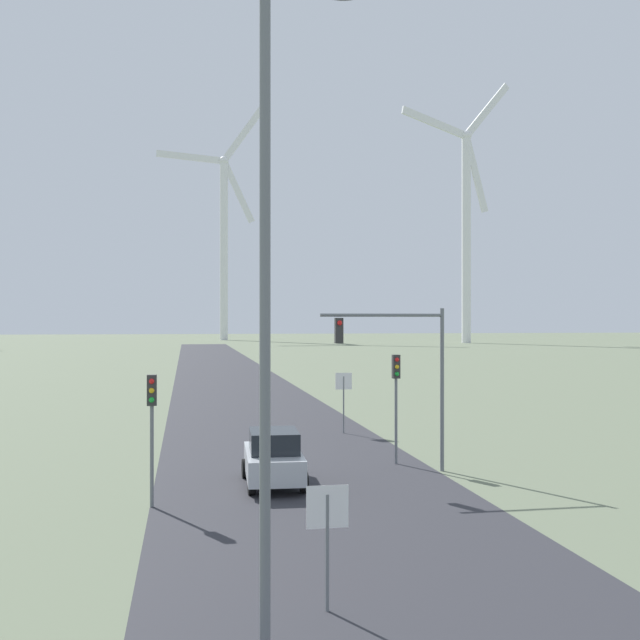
# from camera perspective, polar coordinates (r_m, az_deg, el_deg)

# --- Properties ---
(road_surface) EXTENTS (10.00, 240.00, 0.01)m
(road_surface) POSITION_cam_1_polar(r_m,az_deg,el_deg) (53.91, -5.93, -5.83)
(road_surface) COLOR #2D2D33
(road_surface) RESTS_ON ground
(streetlamp) EXTENTS (3.18, 0.32, 10.92)m
(streetlamp) POSITION_cam_1_polar(r_m,az_deg,el_deg) (12.14, -4.21, 6.13)
(streetlamp) COLOR slate
(streetlamp) RESTS_ON ground
(stop_sign_near) EXTENTS (0.81, 0.07, 2.36)m
(stop_sign_near) POSITION_cam_1_polar(r_m,az_deg,el_deg) (14.51, 0.56, -15.23)
(stop_sign_near) COLOR slate
(stop_sign_near) RESTS_ON ground
(stop_sign_far) EXTENTS (0.81, 0.07, 2.92)m
(stop_sign_far) POSITION_cam_1_polar(r_m,az_deg,el_deg) (36.29, 1.81, -5.42)
(stop_sign_far) COLOR slate
(stop_sign_far) RESTS_ON ground
(traffic_light_post_near_left) EXTENTS (0.28, 0.34, 3.86)m
(traffic_light_post_near_left) POSITION_cam_1_polar(r_m,az_deg,el_deg) (22.52, -12.69, -6.71)
(traffic_light_post_near_left) COLOR slate
(traffic_light_post_near_left) RESTS_ON ground
(traffic_light_post_near_right) EXTENTS (0.28, 0.34, 4.15)m
(traffic_light_post_near_right) POSITION_cam_1_polar(r_m,az_deg,el_deg) (28.62, 5.82, -4.88)
(traffic_light_post_near_right) COLOR slate
(traffic_light_post_near_right) RESTS_ON ground
(traffic_light_mast_overhead) EXTENTS (4.56, 0.35, 5.89)m
(traffic_light_mast_overhead) POSITION_cam_1_polar(r_m,az_deg,el_deg) (26.95, 6.11, -2.67)
(traffic_light_mast_overhead) COLOR slate
(traffic_light_mast_overhead) RESTS_ON ground
(car_approaching) EXTENTS (1.99, 4.18, 1.83)m
(car_approaching) POSITION_cam_1_polar(r_m,az_deg,el_deg) (25.17, -3.57, -10.42)
(car_approaching) COLOR #B7BCC1
(car_approaching) RESTS_ON ground
(wind_turbine_left) EXTENTS (30.02, 2.81, 65.58)m
(wind_turbine_left) POSITION_cam_1_polar(r_m,az_deg,el_deg) (211.25, -7.34, 6.72)
(wind_turbine_left) COLOR white
(wind_turbine_left) RESTS_ON ground
(wind_turbine_center) EXTENTS (30.77, 10.02, 64.86)m
(wind_turbine_center) POSITION_cam_1_polar(r_m,az_deg,el_deg) (186.33, 11.08, 7.70)
(wind_turbine_center) COLOR white
(wind_turbine_center) RESTS_ON ground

